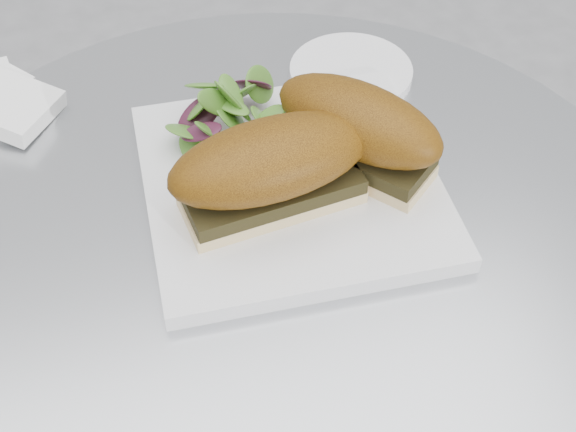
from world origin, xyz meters
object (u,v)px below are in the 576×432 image
object	(u,v)px
plate	(291,183)
saucer	(351,72)
sandwich_right	(358,128)
sandwich_left	(271,167)

from	to	relation	value
plate	saucer	bearing A→B (deg)	52.72
plate	sandwich_right	distance (m)	0.08
sandwich_right	plate	bearing A→B (deg)	-129.96
sandwich_left	plate	bearing A→B (deg)	40.59
sandwich_right	saucer	xyz separation A→B (m)	(0.05, 0.14, -0.05)
sandwich_left	saucer	world-z (taller)	sandwich_left
plate	sandwich_right	bearing A→B (deg)	-0.82
plate	sandwich_right	xyz separation A→B (m)	(0.06, -0.00, 0.05)
saucer	plate	bearing A→B (deg)	-127.28
sandwich_right	saucer	distance (m)	0.16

